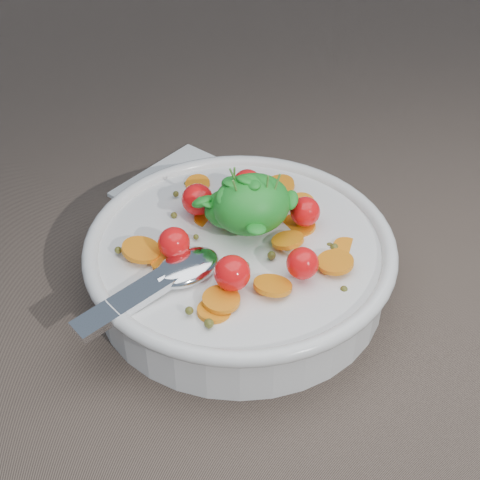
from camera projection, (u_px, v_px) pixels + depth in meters
name	position (u px, v px, depth m)	size (l,w,h in m)	color
ground	(234.00, 291.00, 0.65)	(6.00, 6.00, 0.00)	brown
bowl	(240.00, 259.00, 0.63)	(0.31, 0.29, 0.12)	silver
napkin	(186.00, 187.00, 0.78)	(0.14, 0.12, 0.01)	white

